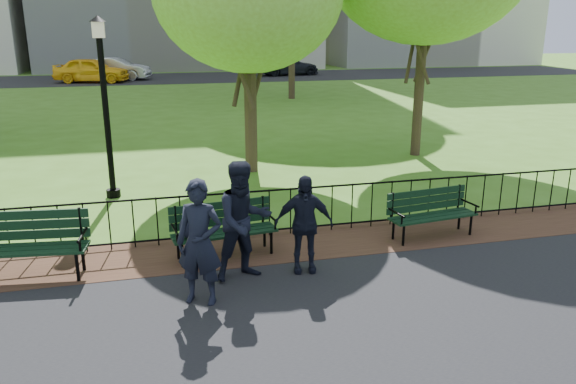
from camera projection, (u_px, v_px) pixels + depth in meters
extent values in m
plane|color=#406A1B|center=(259.00, 287.00, 8.37)|extent=(120.00, 120.00, 0.00)
cube|color=#311D14|center=(242.00, 248.00, 9.76)|extent=(60.00, 1.60, 0.01)
cube|color=black|center=(165.00, 78.00, 40.89)|extent=(70.00, 9.00, 0.01)
cylinder|color=black|center=(236.00, 193.00, 9.98)|extent=(24.00, 0.04, 0.04)
cylinder|color=black|center=(237.00, 233.00, 10.19)|extent=(24.00, 0.04, 0.04)
cylinder|color=black|center=(237.00, 216.00, 10.10)|extent=(0.02, 0.02, 0.90)
cube|color=black|center=(225.00, 233.00, 9.30)|extent=(1.79, 0.69, 0.04)
cube|color=black|center=(220.00, 209.00, 9.43)|extent=(1.73, 0.26, 0.44)
cylinder|color=black|center=(182.00, 256.00, 8.94)|extent=(0.05, 0.05, 0.44)
cylinder|color=black|center=(271.00, 243.00, 9.47)|extent=(0.05, 0.05, 0.44)
cylinder|color=black|center=(178.00, 248.00, 9.25)|extent=(0.05, 0.05, 0.44)
cylinder|color=black|center=(264.00, 236.00, 9.78)|extent=(0.05, 0.05, 0.44)
cylinder|color=black|center=(175.00, 229.00, 8.96)|extent=(0.11, 0.54, 0.04)
cylinder|color=black|center=(271.00, 217.00, 9.54)|extent=(0.11, 0.54, 0.04)
ellipsoid|color=black|center=(191.00, 226.00, 8.95)|extent=(0.41, 0.31, 0.42)
cube|color=black|center=(20.00, 250.00, 8.46)|extent=(2.00, 0.74, 0.04)
cube|color=black|center=(23.00, 220.00, 8.63)|extent=(1.95, 0.26, 0.49)
cylinder|color=black|center=(77.00, 267.00, 8.45)|extent=(0.05, 0.05, 0.49)
cylinder|color=black|center=(83.00, 257.00, 8.83)|extent=(0.05, 0.05, 0.49)
cylinder|color=black|center=(82.00, 235.00, 8.52)|extent=(0.11, 0.61, 0.04)
cube|color=black|center=(433.00, 216.00, 10.16)|extent=(1.71, 0.65, 0.04)
cube|color=black|center=(427.00, 196.00, 10.29)|extent=(1.66, 0.25, 0.42)
cylinder|color=black|center=(403.00, 235.00, 9.82)|extent=(0.05, 0.05, 0.42)
cylinder|color=black|center=(471.00, 225.00, 10.33)|extent=(0.05, 0.05, 0.42)
cylinder|color=black|center=(393.00, 229.00, 10.12)|extent=(0.05, 0.05, 0.42)
cylinder|color=black|center=(459.00, 220.00, 10.62)|extent=(0.05, 0.05, 0.42)
cylinder|color=black|center=(396.00, 213.00, 9.84)|extent=(0.10, 0.52, 0.04)
cylinder|color=black|center=(469.00, 203.00, 10.39)|extent=(0.10, 0.52, 0.04)
cylinder|color=black|center=(114.00, 193.00, 12.71)|extent=(0.31, 0.31, 0.18)
cylinder|color=black|center=(107.00, 119.00, 12.23)|extent=(0.13, 0.13, 3.54)
cube|color=beige|center=(98.00, 30.00, 11.69)|extent=(0.24, 0.24, 0.33)
cone|color=black|center=(97.00, 18.00, 11.63)|extent=(0.35, 0.35, 0.13)
cylinder|color=#2D2116|center=(251.00, 119.00, 14.60)|extent=(0.33, 0.33, 2.80)
cylinder|color=#2D2116|center=(419.00, 97.00, 16.37)|extent=(0.28, 0.28, 3.47)
cylinder|color=#2D2116|center=(292.00, 46.00, 28.91)|extent=(0.34, 0.34, 5.39)
imported|color=black|center=(200.00, 243.00, 7.65)|extent=(0.76, 0.66, 1.77)
imported|color=black|center=(244.00, 221.00, 8.40)|extent=(0.98, 0.66, 1.84)
imported|color=black|center=(304.00, 224.00, 8.69)|extent=(0.96, 0.52, 1.56)
imported|color=yellow|center=(91.00, 70.00, 37.57)|extent=(5.18, 3.08, 1.65)
imported|color=#B1B3BA|center=(116.00, 69.00, 39.46)|extent=(4.95, 2.91, 1.54)
imported|color=black|center=(288.00, 66.00, 43.13)|extent=(5.08, 2.62, 1.41)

